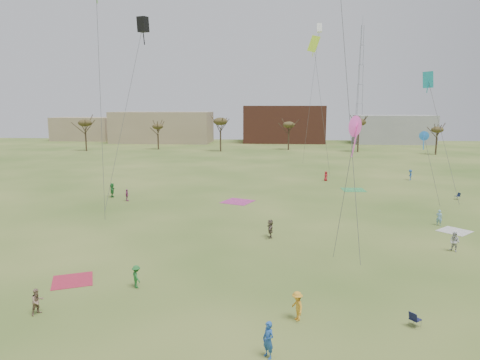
# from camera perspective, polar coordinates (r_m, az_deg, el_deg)

# --- Properties ---
(ground) EXTENTS (260.00, 260.00, 0.00)m
(ground) POSITION_cam_1_polar(r_m,az_deg,el_deg) (27.44, -2.33, -15.74)
(ground) COLOR #32561B
(ground) RESTS_ON ground
(flyer_near_center) EXTENTS (1.04, 1.12, 1.52)m
(flyer_near_center) POSITION_cam_1_polar(r_m,az_deg,el_deg) (29.74, -13.59, -12.34)
(flyer_near_center) COLOR #246E2E
(flyer_near_center) RESTS_ON ground
(flyer_near_right) EXTENTS (0.76, 0.78, 1.81)m
(flyer_near_right) POSITION_cam_1_polar(r_m,az_deg,el_deg) (21.72, 3.77, -20.41)
(flyer_near_right) COLOR #22509F
(flyer_near_right) RESTS_ON ground
(spectator_fore_b) EXTENTS (0.88, 0.94, 1.53)m
(spectator_fore_b) POSITION_cam_1_polar(r_m,az_deg,el_deg) (28.11, -25.30, -14.36)
(spectator_fore_b) COLOR #8D6D59
(spectator_fore_b) RESTS_ON ground
(spectator_fore_c) EXTENTS (0.63, 1.61, 1.70)m
(spectator_fore_c) POSITION_cam_1_polar(r_m,az_deg,el_deg) (39.31, 4.04, -6.46)
(spectator_fore_c) COLOR brown
(spectator_fore_c) RESTS_ON ground
(flyer_mid_b) EXTENTS (0.98, 1.24, 1.68)m
(flyer_mid_b) POSITION_cam_1_polar(r_m,az_deg,el_deg) (25.11, 7.59, -16.24)
(flyer_mid_b) COLOR gold
(flyer_mid_b) RESTS_ON ground
(flyer_mid_c) EXTENTS (0.69, 0.61, 1.60)m
(flyer_mid_c) POSITION_cam_1_polar(r_m,az_deg,el_deg) (47.61, 24.91, -4.54)
(flyer_mid_c) COLOR #72A5BE
(flyer_mid_c) RESTS_ON ground
(spectator_mid_d) EXTENTS (0.50, 0.94, 1.53)m
(spectator_mid_d) POSITION_cam_1_polar(r_m,az_deg,el_deg) (56.02, -14.77, -1.95)
(spectator_mid_d) COLOR #9B4078
(spectator_mid_d) RESTS_ON ground
(spectator_mid_e) EXTENTS (1.00, 1.02, 1.67)m
(spectator_mid_e) POSITION_cam_1_polar(r_m,az_deg,el_deg) (39.70, 26.58, -7.35)
(spectator_mid_e) COLOR #B8B8B8
(spectator_mid_e) RESTS_ON ground
(flyer_far_a) EXTENTS (1.04, 1.82, 1.87)m
(flyer_far_a) POSITION_cam_1_polar(r_m,az_deg,el_deg) (58.96, -16.60, -1.29)
(flyer_far_a) COLOR #2B8137
(flyer_far_a) RESTS_ON ground
(flyer_far_b) EXTENTS (0.89, 0.87, 1.54)m
(flyer_far_b) POSITION_cam_1_polar(r_m,az_deg,el_deg) (70.22, 11.32, 0.52)
(flyer_far_b) COLOR #AB1D27
(flyer_far_b) RESTS_ON ground
(flyer_far_c) EXTENTS (0.80, 1.20, 1.72)m
(flyer_far_c) POSITION_cam_1_polar(r_m,az_deg,el_deg) (74.71, 21.65, 0.63)
(flyer_far_c) COLOR #1F498F
(flyer_far_c) RESTS_ON ground
(blanket_red) EXTENTS (3.45, 3.45, 0.03)m
(blanket_red) POSITION_cam_1_polar(r_m,az_deg,el_deg) (32.35, -21.34, -12.34)
(blanket_red) COLOR #B0233C
(blanket_red) RESTS_ON ground
(blanket_cream) EXTENTS (3.62, 3.62, 0.03)m
(blanket_cream) POSITION_cam_1_polar(r_m,az_deg,el_deg) (46.24, 26.59, -6.10)
(blanket_cream) COLOR beige
(blanket_cream) RESTS_ON ground
(blanket_plum) EXTENTS (4.48, 4.48, 0.03)m
(blanket_plum) POSITION_cam_1_polar(r_m,az_deg,el_deg) (53.92, -0.31, -2.90)
(blanket_plum) COLOR #AE357E
(blanket_plum) RESTS_ON ground
(blanket_olive) EXTENTS (3.32, 3.32, 0.03)m
(blanket_olive) POSITION_cam_1_polar(r_m,az_deg,el_deg) (63.57, 14.81, -1.28)
(blanket_olive) COLOR green
(blanket_olive) RESTS_ON ground
(camp_chair_center) EXTENTS (0.74, 0.73, 0.87)m
(camp_chair_center) POSITION_cam_1_polar(r_m,az_deg,el_deg) (26.30, 22.19, -17.06)
(camp_chair_center) COLOR #15183A
(camp_chair_center) RESTS_ON ground
(camp_chair_right) EXTENTS (0.68, 0.65, 0.87)m
(camp_chair_right) POSITION_cam_1_polar(r_m,az_deg,el_deg) (61.86, 26.88, -2.08)
(camp_chair_right) COLOR #15203B
(camp_chair_right) RESTS_ON ground
(kites_aloft) EXTENTS (54.06, 58.64, 25.45)m
(kites_aloft) POSITION_cam_1_polar(r_m,az_deg,el_deg) (55.68, 1.42, 18.30)
(kites_aloft) COLOR #F94EC4
(kites_aloft) RESTS_ON ground
(tree_line) EXTENTS (117.44, 49.32, 8.91)m
(tree_line) POSITION_cam_1_polar(r_m,az_deg,el_deg) (103.96, 1.77, 7.14)
(tree_line) COLOR #3A2B1E
(tree_line) RESTS_ON ground
(building_tan) EXTENTS (32.00, 14.00, 10.00)m
(building_tan) POSITION_cam_1_polar(r_m,az_deg,el_deg) (144.87, -10.27, 6.90)
(building_tan) COLOR #937F60
(building_tan) RESTS_ON ground
(building_brick) EXTENTS (26.00, 16.00, 12.00)m
(building_brick) POSITION_cam_1_polar(r_m,az_deg,el_deg) (144.67, 5.86, 7.40)
(building_brick) COLOR brown
(building_brick) RESTS_ON ground
(building_grey) EXTENTS (24.00, 12.00, 9.00)m
(building_grey) POSITION_cam_1_polar(r_m,az_deg,el_deg) (147.38, 19.68, 6.34)
(building_grey) COLOR gray
(building_grey) RESTS_ON ground
(building_tan_west) EXTENTS (20.00, 12.00, 8.00)m
(building_tan_west) POSITION_cam_1_polar(r_m,az_deg,el_deg) (161.87, -19.95, 6.41)
(building_tan_west) COLOR #937F60
(building_tan_west) RESTS_ON ground
(radio_tower) EXTENTS (1.51, 1.72, 41.00)m
(radio_tower) POSITION_cam_1_polar(r_m,az_deg,el_deg) (152.10, 15.61, 12.19)
(radio_tower) COLOR #9EA3A8
(radio_tower) RESTS_ON ground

